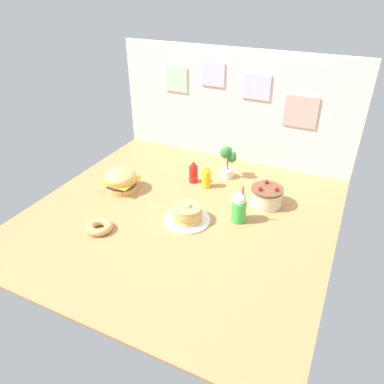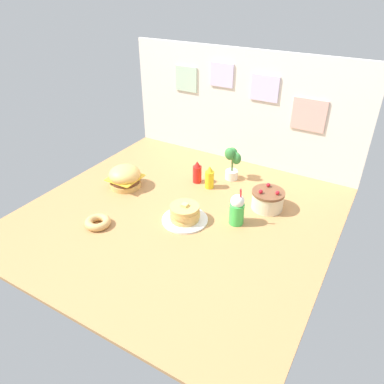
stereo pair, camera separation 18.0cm
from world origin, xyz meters
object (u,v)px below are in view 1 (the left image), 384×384
(layer_cake, at_px, (267,196))
(cream_soda_cup, at_px, (239,207))
(donut_pink_glaze, at_px, (99,227))
(potted_plant, at_px, (228,161))
(burger, at_px, (121,180))
(mustard_bottle, at_px, (207,177))
(ketchup_bottle, at_px, (193,172))
(pancake_stack, at_px, (187,215))

(layer_cake, distance_m, cream_soda_cup, 0.29)
(layer_cake, bearing_deg, donut_pink_glaze, -139.39)
(donut_pink_glaze, xyz_separation_m, potted_plant, (0.47, 0.99, 0.12))
(cream_soda_cup, relative_size, potted_plant, 0.98)
(burger, height_order, mustard_bottle, mustard_bottle)
(donut_pink_glaze, bearing_deg, mustard_bottle, 63.69)
(mustard_bottle, bearing_deg, potted_plant, 67.15)
(burger, height_order, ketchup_bottle, ketchup_bottle)
(burger, xyz_separation_m, cream_soda_cup, (0.91, -0.00, 0.02))
(donut_pink_glaze, height_order, potted_plant, potted_plant)
(layer_cake, bearing_deg, burger, -165.77)
(ketchup_bottle, xyz_separation_m, cream_soda_cup, (0.48, -0.34, 0.02))
(burger, relative_size, ketchup_bottle, 1.33)
(donut_pink_glaze, bearing_deg, layer_cake, 40.61)
(mustard_bottle, height_order, donut_pink_glaze, mustard_bottle)
(ketchup_bottle, bearing_deg, burger, -142.35)
(pancake_stack, distance_m, ketchup_bottle, 0.52)
(pancake_stack, xyz_separation_m, potted_plant, (0.02, 0.66, 0.09))
(ketchup_bottle, bearing_deg, pancake_stack, -69.15)
(cream_soda_cup, bearing_deg, layer_cake, 67.16)
(cream_soda_cup, bearing_deg, ketchup_bottle, 145.02)
(pancake_stack, xyz_separation_m, layer_cake, (0.41, 0.41, 0.02))
(ketchup_bottle, relative_size, donut_pink_glaze, 1.08)
(mustard_bottle, relative_size, donut_pink_glaze, 1.08)
(pancake_stack, distance_m, donut_pink_glaze, 0.56)
(burger, distance_m, ketchup_bottle, 0.54)
(layer_cake, distance_m, donut_pink_glaze, 1.13)
(pancake_stack, xyz_separation_m, mustard_bottle, (-0.06, 0.46, 0.03))
(ketchup_bottle, height_order, donut_pink_glaze, ketchup_bottle)
(ketchup_bottle, distance_m, potted_plant, 0.28)
(burger, bearing_deg, pancake_stack, -13.72)
(ketchup_bottle, distance_m, donut_pink_glaze, 0.85)
(pancake_stack, bearing_deg, potted_plant, 88.00)
(layer_cake, relative_size, cream_soda_cup, 0.83)
(mustard_bottle, height_order, potted_plant, potted_plant)
(burger, height_order, cream_soda_cup, cream_soda_cup)
(burger, height_order, pancake_stack, burger)
(burger, bearing_deg, potted_plant, 38.77)
(pancake_stack, relative_size, donut_pink_glaze, 1.83)
(layer_cake, height_order, donut_pink_glaze, layer_cake)
(layer_cake, xyz_separation_m, ketchup_bottle, (-0.59, 0.07, 0.01))
(donut_pink_glaze, bearing_deg, potted_plant, 64.40)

